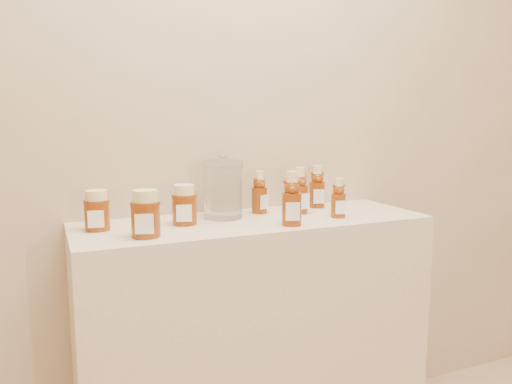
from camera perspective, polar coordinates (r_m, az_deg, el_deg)
name	(u,v)px	position (r m, az deg, el deg)	size (l,w,h in m)	color
wall_back	(233,88)	(1.85, -2.62, 11.78)	(3.50, 0.02, 2.70)	tan
display_table	(255,344)	(1.84, -0.13, -17.01)	(1.20, 0.40, 0.90)	#CBB494
bear_bottle_back_left	(259,189)	(1.80, 0.38, 0.31)	(0.06, 0.06, 0.17)	#662608
bear_bottle_back_mid	(299,187)	(1.80, 4.99, 0.53)	(0.06, 0.06, 0.19)	#662608
bear_bottle_back_right	(317,184)	(1.93, 7.00, 0.95)	(0.06, 0.06, 0.18)	#662608
bear_bottle_front_left	(292,195)	(1.60, 4.12, -0.33)	(0.07, 0.07, 0.20)	#662608
bear_bottle_front_right	(338,195)	(1.75, 9.41, -0.37)	(0.05, 0.05, 0.16)	#662608
honey_jar_left	(97,210)	(1.61, -17.73, -2.00)	(0.08, 0.08, 0.12)	#662608
honey_jar_back	(184,205)	(1.63, -8.19, -1.44)	(0.08, 0.08, 0.13)	#662608
honey_jar_front	(146,213)	(1.48, -12.51, -2.41)	(0.09, 0.09, 0.14)	#662608
glass_canister	(223,187)	(1.72, -3.79, 0.56)	(0.14, 0.14, 0.22)	white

